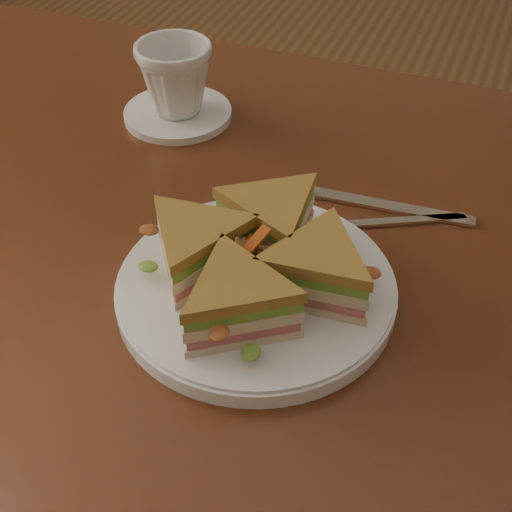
% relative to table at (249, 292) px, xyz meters
% --- Properties ---
extents(table, '(1.20, 0.80, 0.75)m').
position_rel_table_xyz_m(table, '(0.00, 0.00, 0.00)').
color(table, '#36170C').
rests_on(table, ground).
extents(plate, '(0.26, 0.26, 0.02)m').
position_rel_table_xyz_m(plate, '(0.05, -0.10, 0.11)').
color(plate, silver).
rests_on(plate, table).
extents(sandwich_wedges, '(0.24, 0.24, 0.06)m').
position_rel_table_xyz_m(sandwich_wedges, '(0.05, -0.10, 0.14)').
color(sandwich_wedges, beige).
rests_on(sandwich_wedges, plate).
extents(crisps_mound, '(0.09, 0.09, 0.05)m').
position_rel_table_xyz_m(crisps_mound, '(0.05, -0.10, 0.14)').
color(crisps_mound, '#B74F17').
rests_on(crisps_mound, plate).
extents(spoon, '(0.17, 0.10, 0.01)m').
position_rel_table_xyz_m(spoon, '(0.09, 0.03, 0.10)').
color(spoon, silver).
rests_on(spoon, table).
extents(knife, '(0.22, 0.03, 0.00)m').
position_rel_table_xyz_m(knife, '(0.11, 0.08, 0.10)').
color(knife, silver).
rests_on(knife, table).
extents(saucer, '(0.14, 0.14, 0.01)m').
position_rel_table_xyz_m(saucer, '(-0.17, 0.17, 0.10)').
color(saucer, silver).
rests_on(saucer, table).
extents(coffee_cup, '(0.12, 0.12, 0.09)m').
position_rel_table_xyz_m(coffee_cup, '(-0.17, 0.17, 0.15)').
color(coffee_cup, silver).
rests_on(coffee_cup, saucer).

